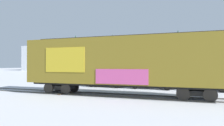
{
  "coord_description": "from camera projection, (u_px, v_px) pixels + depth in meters",
  "views": [
    {
      "loc": [
        3.29,
        -15.25,
        2.47
      ],
      "look_at": [
        -2.26,
        0.77,
        2.64
      ],
      "focal_mm": 31.85,
      "sensor_mm": 36.0,
      "label": 1
    }
  ],
  "objects": [
    {
      "name": "ground_plane",
      "position": [
        136.0,
        97.0,
        15.47
      ],
      "size": [
        260.0,
        260.0,
        0.0
      ],
      "primitive_type": "plane",
      "color": "#B2B5BC"
    },
    {
      "name": "track",
      "position": [
        141.0,
        96.0,
        15.36
      ],
      "size": [
        60.01,
        2.97,
        0.08
      ],
      "color": "#4C4742",
      "rests_on": "ground_plane"
    },
    {
      "name": "freight_car",
      "position": [
        121.0,
        62.0,
        15.89
      ],
      "size": [
        16.06,
        3.09,
        4.84
      ],
      "color": "olive",
      "rests_on": "ground_plane"
    },
    {
      "name": "hillside",
      "position": [
        172.0,
        58.0,
        83.47
      ],
      "size": [
        128.34,
        33.32,
        15.71
      ],
      "color": "silver",
      "rests_on": "ground_plane"
    },
    {
      "name": "parked_car_black",
      "position": [
        106.0,
        80.0,
        22.49
      ],
      "size": [
        4.42,
        2.04,
        1.6
      ],
      "color": "black",
      "rests_on": "ground_plane"
    },
    {
      "name": "parked_car_white",
      "position": [
        151.0,
        81.0,
        20.68
      ],
      "size": [
        4.77,
        2.15,
        1.62
      ],
      "color": "silver",
      "rests_on": "ground_plane"
    },
    {
      "name": "parked_car_silver",
      "position": [
        204.0,
        82.0,
        19.12
      ],
      "size": [
        4.43,
        2.47,
        1.56
      ],
      "color": "#B7BABF",
      "rests_on": "ground_plane"
    }
  ]
}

